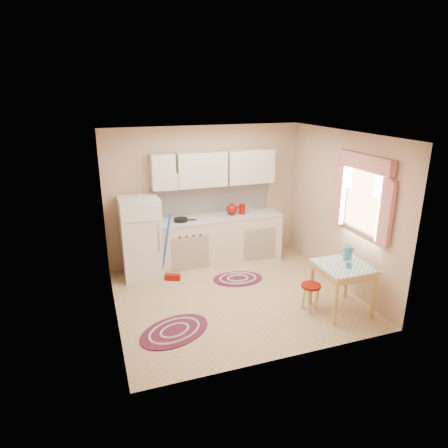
{
  "coord_description": "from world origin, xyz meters",
  "views": [
    {
      "loc": [
        -1.99,
        -5.2,
        3.08
      ],
      "look_at": [
        -0.1,
        0.25,
        1.14
      ],
      "focal_mm": 32.0,
      "sensor_mm": 36.0,
      "label": 1
    }
  ],
  "objects": [
    {
      "name": "table",
      "position": [
        1.31,
        -0.87,
        0.36
      ],
      "size": [
        0.72,
        0.72,
        0.72
      ],
      "primitive_type": "cube",
      "color": "tan",
      "rests_on": "ground"
    },
    {
      "name": "coffee_pot",
      "position": [
        1.45,
        -0.75,
        0.87
      ],
      "size": [
        0.17,
        0.15,
        0.3
      ],
      "primitive_type": null,
      "rotation": [
        0.0,
        0.0,
        -0.2
      ],
      "color": "teal",
      "rests_on": "table"
    },
    {
      "name": "broom",
      "position": [
        -0.8,
        0.9,
        0.6
      ],
      "size": [
        0.3,
        0.22,
        1.2
      ],
      "primitive_type": null,
      "rotation": [
        0.0,
        0.0,
        -0.42
      ],
      "color": "blue",
      "rests_on": "ground"
    },
    {
      "name": "countertop",
      "position": [
        0.18,
        1.3,
        0.9
      ],
      "size": [
        2.27,
        0.62,
        0.04
      ],
      "primitive_type": "cube",
      "color": "#B8B4AE",
      "rests_on": "base_cabinets"
    },
    {
      "name": "rug_left",
      "position": [
        -1.1,
        -0.62,
        0.01
      ],
      "size": [
        1.21,
        1.04,
        0.02
      ],
      "primitive_type": null,
      "rotation": [
        0.0,
        0.0,
        0.42
      ],
      "color": "maroon",
      "rests_on": "ground"
    },
    {
      "name": "frying_pan",
      "position": [
        -0.54,
        1.25,
        0.94
      ],
      "size": [
        0.31,
        0.31,
        0.05
      ],
      "primitive_type": "cylinder",
      "rotation": [
        0.0,
        0.0,
        -0.36
      ],
      "color": "black",
      "rests_on": "countertop"
    },
    {
      "name": "red_kettle",
      "position": [
        0.41,
        1.3,
        1.03
      ],
      "size": [
        0.27,
        0.25,
        0.22
      ],
      "primitive_type": null,
      "rotation": [
        0.0,
        0.0,
        0.32
      ],
      "color": "maroon",
      "rests_on": "countertop"
    },
    {
      "name": "base_cabinets",
      "position": [
        0.18,
        1.3,
        0.44
      ],
      "size": [
        2.25,
        0.6,
        0.88
      ],
      "primitive_type": "cube",
      "color": "beige",
      "rests_on": "ground"
    },
    {
      "name": "mug",
      "position": [
        1.31,
        -0.97,
        0.77
      ],
      "size": [
        0.11,
        0.11,
        0.1
      ],
      "primitive_type": "cylinder",
      "rotation": [
        0.0,
        0.0,
        0.43
      ],
      "color": "teal",
      "rests_on": "table"
    },
    {
      "name": "red_canister",
      "position": [
        0.62,
        1.3,
        1.0
      ],
      "size": [
        0.13,
        0.13,
        0.16
      ],
      "primitive_type": "cylinder",
      "rotation": [
        0.0,
        0.0,
        -0.12
      ],
      "color": "maroon",
      "rests_on": "countertop"
    },
    {
      "name": "fridge",
      "position": [
        -1.25,
        1.25,
        0.7
      ],
      "size": [
        0.65,
        0.6,
        1.4
      ],
      "primitive_type": "cube",
      "color": "white",
      "rests_on": "ground"
    },
    {
      "name": "room_shell",
      "position": [
        0.16,
        0.24,
        1.6
      ],
      "size": [
        3.64,
        3.6,
        2.52
      ],
      "color": "tan",
      "rests_on": "ground"
    },
    {
      "name": "stool",
      "position": [
        0.89,
        -0.73,
        0.21
      ],
      "size": [
        0.38,
        0.38,
        0.42
      ],
      "primitive_type": "cylinder",
      "rotation": [
        0.0,
        0.0,
        0.4
      ],
      "color": "maroon",
      "rests_on": "ground"
    },
    {
      "name": "rug_center",
      "position": [
        0.26,
        0.56,
        0.01
      ],
      "size": [
        0.92,
        0.68,
        0.02
      ],
      "primitive_type": null,
      "rotation": [
        0.0,
        0.0,
        -0.14
      ],
      "color": "maroon",
      "rests_on": "ground"
    }
  ]
}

